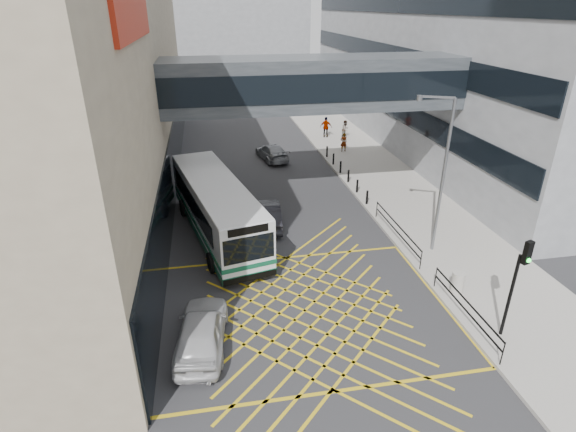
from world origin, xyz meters
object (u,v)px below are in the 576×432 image
litter_bin (458,282)px  car_silver (272,152)px  pedestrian_a (344,142)px  pedestrian_b (345,129)px  pedestrian_c (326,127)px  car_dark (267,214)px  traffic_light (518,276)px  car_white (202,330)px  bus (216,206)px  street_lamp (441,168)px

litter_bin → car_silver: bearing=104.3°
pedestrian_a → pedestrian_b: bearing=-112.3°
pedestrian_b → pedestrian_c: 1.87m
car_dark → traffic_light: 13.97m
pedestrian_b → car_white: bearing=-155.9°
traffic_light → litter_bin: (-0.28, 3.06, -2.25)m
bus → street_lamp: size_ratio=1.48×
street_lamp → pedestrian_c: (0.25, 22.27, -3.52)m
car_dark → pedestrian_a: pedestrian_a is taller
car_silver → traffic_light: traffic_light is taller
car_silver → pedestrian_b: size_ratio=2.58×
car_dark → pedestrian_b: 19.64m
traffic_light → pedestrian_b: 28.61m
litter_bin → pedestrian_a: 21.35m
car_dark → traffic_light: size_ratio=1.06×
bus → traffic_light: traffic_light is taller
bus → pedestrian_b: bus is taller
bus → litter_bin: size_ratio=12.05×
bus → pedestrian_a: bus is taller
litter_bin → pedestrian_c: 26.15m
bus → litter_bin: bus is taller
bus → traffic_light: (10.56, -10.93, 1.19)m
pedestrian_a → pedestrian_c: pedestrian_c is taller
car_white → litter_bin: (11.21, 1.39, -0.12)m
car_white → street_lamp: bearing=-149.2°
car_dark → car_silver: 12.39m
pedestrian_a → bus: bearing=46.3°
pedestrian_c → car_dark: bearing=87.4°
car_dark → pedestrian_b: size_ratio=2.63×
car_white → street_lamp: (11.77, 5.25, 3.88)m
bus → car_silver: bearing=55.8°
bus → car_dark: bearing=-1.9°
car_silver → pedestrian_b: 9.13m
litter_bin → traffic_light: bearing=-84.8°
car_white → pedestrian_c: bearing=-106.8°
car_white → traffic_light: traffic_light is taller
street_lamp → litter_bin: bearing=-73.9°
litter_bin → car_white: bearing=-172.9°
car_silver → street_lamp: street_lamp is taller
pedestrian_b → litter_bin: bearing=-134.5°
car_silver → pedestrian_c: (6.07, 5.49, 0.44)m
car_dark → car_silver: (2.09, 12.21, -0.02)m
car_white → pedestrian_a: bearing=-111.7°
litter_bin → pedestrian_c: pedestrian_c is taller
car_silver → bus: bearing=57.1°
traffic_light → litter_bin: bearing=78.4°
litter_bin → street_lamp: bearing=81.7°
car_white → pedestrian_a: 25.84m
pedestrian_c → pedestrian_b: bearing=179.1°
traffic_light → pedestrian_a: 24.47m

